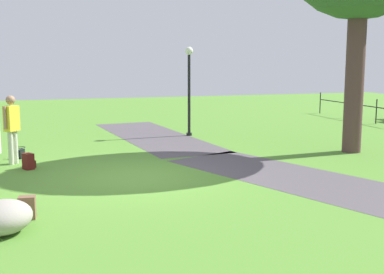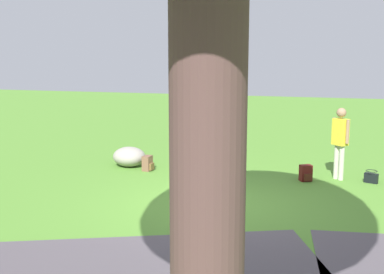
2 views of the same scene
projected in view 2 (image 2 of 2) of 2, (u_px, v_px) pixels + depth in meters
name	position (u px, v px, depth m)	size (l,w,h in m)	color
ground_plane	(218.00, 205.00, 10.62)	(48.00, 48.00, 0.00)	#52892F
footpath_segment_mid	(58.00, 268.00, 7.60)	(8.31, 5.14, 0.01)	#50494F
lawn_boulder	(129.00, 157.00, 14.07)	(1.31, 1.30, 0.53)	gray
woman_with_handbag	(340.00, 138.00, 12.53)	(0.43, 0.42, 1.80)	beige
man_near_boulder	(209.00, 130.00, 13.65)	(0.46, 0.39, 1.82)	#6F754E
handbag_on_grass	(371.00, 177.00, 12.35)	(0.35, 0.35, 0.31)	black
backpack_by_boulder	(148.00, 163.00, 13.57)	(0.29, 0.30, 0.40)	brown
spare_backpack_on_lawn	(306.00, 173.00, 12.52)	(0.34, 0.34, 0.40)	#581814
frisbee_on_grass	(225.00, 152.00, 16.00)	(0.23, 0.23, 0.02)	gold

